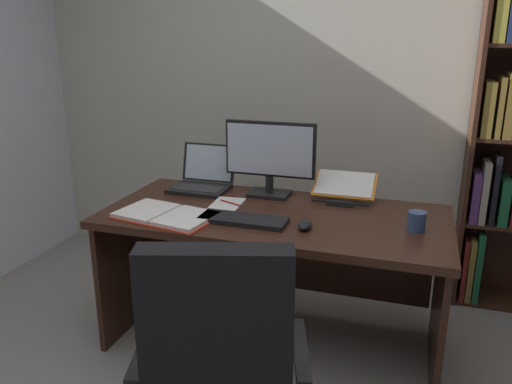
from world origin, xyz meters
TOP-DOWN VIEW (x-y plane):
  - wall_back at (0.00, 1.98)m, footprint 4.67×0.12m
  - desk at (-0.05, 0.98)m, footprint 1.71×0.80m
  - monitor at (-0.15, 1.18)m, footprint 0.50×0.16m
  - laptop at (-0.56, 1.18)m, footprint 0.32×0.30m
  - keyboard at (-0.15, 0.73)m, footprint 0.42×0.15m
  - computer_mouse at (0.15, 0.73)m, footprint 0.06×0.10m
  - reading_stand_with_book at (0.25, 1.24)m, footprint 0.33×0.27m
  - open_binder at (-0.54, 0.68)m, footprint 0.53×0.37m
  - notepad at (-0.32, 0.95)m, footprint 0.16×0.22m
  - pen at (-0.30, 0.95)m, footprint 0.13×0.06m
  - coffee_mug at (0.63, 0.87)m, footprint 0.08×0.08m

SIDE VIEW (x-z plane):
  - desk at x=-0.05m, z-range 0.17..0.91m
  - notepad at x=-0.32m, z-range 0.74..0.75m
  - open_binder at x=-0.54m, z-range 0.73..0.76m
  - keyboard at x=-0.15m, z-range 0.74..0.76m
  - pen at x=-0.30m, z-range 0.75..0.75m
  - computer_mouse at x=0.15m, z-range 0.74..0.78m
  - coffee_mug at x=0.63m, z-range 0.74..0.83m
  - laptop at x=-0.56m, z-range 0.67..0.91m
  - reading_stand_with_book at x=0.25m, z-range 0.74..0.87m
  - monitor at x=-0.15m, z-range 0.74..1.15m
  - wall_back at x=0.00m, z-range 0.00..2.76m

